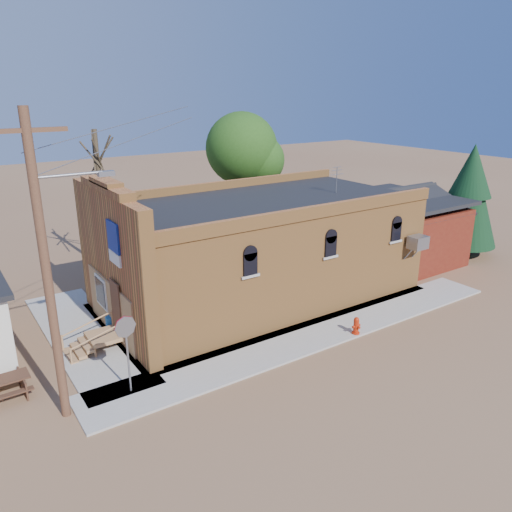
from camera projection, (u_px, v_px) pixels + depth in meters
ground at (302, 355)px, 18.54m from camera, size 120.00×120.00×0.00m
sidewalk_south at (317, 334)px, 20.03m from camera, size 19.00×2.20×0.08m
sidewalk_west at (84, 336)px, 19.90m from camera, size 2.60×10.00×0.08m
brick_bar at (256, 250)px, 22.99m from camera, size 16.40×7.97×6.30m
red_shed at (400, 221)px, 28.25m from camera, size 5.40×6.40×4.30m
utility_pole at (48, 266)px, 13.64m from camera, size 3.12×0.26×9.00m
tree_bare_near at (97, 160)px, 25.27m from camera, size 2.80×2.80×7.65m
tree_leafy at (242, 149)px, 30.45m from camera, size 4.40×4.40×8.15m
evergreen_tree at (469, 193)px, 28.74m from camera, size 3.60×3.60×6.50m
fire_hydrant at (356, 326)px, 19.87m from camera, size 0.39×0.35×0.71m
stop_sign at (126, 334)px, 15.55m from camera, size 0.72×0.19×2.65m
trash_barrel at (112, 325)px, 19.94m from camera, size 0.59×0.59×0.71m
picnic_table at (2, 386)px, 15.80m from camera, size 1.67×1.30×0.69m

